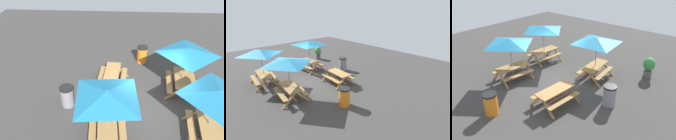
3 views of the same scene
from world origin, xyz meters
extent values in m
plane|color=#3D3A38|center=(0.00, 0.00, 0.00)|extent=(24.00, 24.00, 0.00)
cube|color=#A87A44|center=(1.54, 1.71, 0.74)|extent=(1.85, 0.84, 0.05)
cube|color=#A87A44|center=(1.49, 1.17, 0.45)|extent=(1.82, 0.40, 0.04)
cube|color=#A87A44|center=(1.58, 2.26, 0.45)|extent=(1.82, 0.40, 0.04)
cube|color=#A87A44|center=(0.73, 1.41, 0.37)|extent=(0.12, 0.80, 0.81)
cube|color=#A87A44|center=(0.79, 2.14, 0.37)|extent=(0.12, 0.80, 0.81)
cube|color=#A87A44|center=(2.28, 1.29, 0.37)|extent=(0.12, 0.80, 0.81)
cube|color=#A87A44|center=(2.34, 2.02, 0.37)|extent=(0.12, 0.80, 0.81)
cube|color=#A87A44|center=(1.54, 1.71, 0.22)|extent=(1.56, 0.20, 0.06)
cube|color=#A87A44|center=(1.31, -1.56, 0.74)|extent=(1.87, 0.92, 0.05)
cube|color=#A87A44|center=(1.24, -2.11, 0.45)|extent=(1.82, 0.48, 0.04)
cube|color=#A87A44|center=(1.38, -1.02, 0.45)|extent=(1.82, 0.48, 0.04)
cube|color=#A87A44|center=(0.49, -1.83, 0.37)|extent=(0.16, 0.80, 0.81)
cube|color=#A87A44|center=(0.58, -1.10, 0.37)|extent=(0.16, 0.80, 0.81)
cube|color=#A87A44|center=(2.04, -2.02, 0.37)|extent=(0.16, 0.80, 0.81)
cube|color=#A87A44|center=(2.13, -1.30, 0.37)|extent=(0.16, 0.80, 0.81)
cube|color=#A87A44|center=(1.31, -1.56, 0.22)|extent=(1.56, 0.26, 0.06)
cylinder|color=gray|center=(1.31, -1.56, 1.15)|extent=(0.04, 0.04, 2.30)
pyramid|color=teal|center=(1.31, -1.56, 2.16)|extent=(2.23, 2.23, 0.28)
cube|color=#A87A44|center=(-1.66, 1.71, 0.74)|extent=(1.85, 0.85, 0.05)
cube|color=#A87A44|center=(-1.61, 1.16, 0.45)|extent=(1.82, 0.42, 0.04)
cube|color=#A87A44|center=(-1.71, 2.26, 0.45)|extent=(1.82, 0.42, 0.04)
cube|color=#A87A44|center=(-0.85, 1.41, 0.37)|extent=(0.13, 0.80, 0.81)
cube|color=#A87A44|center=(-0.92, 2.14, 0.37)|extent=(0.13, 0.80, 0.81)
cube|color=#A87A44|center=(-1.66, 1.71, 0.22)|extent=(1.56, 0.21, 0.06)
cylinder|color=gray|center=(-1.66, 1.71, 1.15)|extent=(0.04, 0.04, 2.30)
pyramid|color=teal|center=(-1.66, 1.71, 2.16)|extent=(2.82, 2.82, 0.28)
cube|color=#A87A44|center=(-1.44, -1.94, 0.74)|extent=(1.87, 0.91, 0.05)
cube|color=#A87A44|center=(-1.51, -2.48, 0.45)|extent=(1.82, 0.47, 0.04)
cube|color=#A87A44|center=(-1.38, -1.39, 0.45)|extent=(1.82, 0.47, 0.04)
cube|color=#A87A44|center=(-0.71, -2.39, 0.37)|extent=(0.16, 0.80, 0.81)
cube|color=#A87A44|center=(-0.63, -1.67, 0.37)|extent=(0.16, 0.80, 0.81)
cube|color=#A87A44|center=(-1.44, -1.94, 0.22)|extent=(1.56, 0.26, 0.06)
cylinder|color=gray|center=(-1.44, -1.94, 1.15)|extent=(0.04, 0.04, 2.30)
pyramid|color=teal|center=(-1.44, -1.94, 2.16)|extent=(2.23, 2.23, 0.28)
cylinder|color=gray|center=(0.04, 3.57, 0.45)|extent=(0.56, 0.56, 0.90)
cylinder|color=black|center=(0.04, 3.57, 0.94)|extent=(0.59, 0.59, 0.08)
cylinder|color=orange|center=(3.77, 0.13, 0.45)|extent=(0.56, 0.56, 0.90)
cylinder|color=black|center=(3.77, 0.13, 0.94)|extent=(0.59, 0.59, 0.08)
camera|label=1|loc=(-6.94, 1.25, 6.80)|focal=35.00mm
camera|label=2|loc=(9.28, -5.30, 4.91)|focal=28.00mm
camera|label=3|loc=(7.45, 7.24, 5.88)|focal=35.00mm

